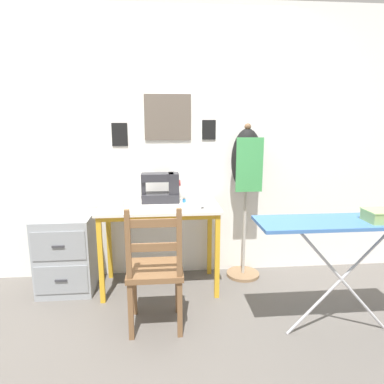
{
  "coord_description": "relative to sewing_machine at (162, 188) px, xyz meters",
  "views": [
    {
      "loc": [
        0.03,
        -2.65,
        1.52
      ],
      "look_at": [
        0.29,
        0.25,
        0.89
      ],
      "focal_mm": 32.0,
      "sensor_mm": 36.0,
      "label": 1
    }
  ],
  "objects": [
    {
      "name": "ground_plane",
      "position": [
        -0.03,
        -0.4,
        -0.9
      ],
      "size": [
        14.0,
        14.0,
        0.0
      ],
      "primitive_type": "plane",
      "color": "#5B5651"
    },
    {
      "name": "wall_back",
      "position": [
        -0.03,
        0.21,
        0.38
      ],
      "size": [
        10.0,
        0.07,
        2.55
      ],
      "color": "silver",
      "rests_on": "ground_plane"
    },
    {
      "name": "sewing_table",
      "position": [
        -0.03,
        -0.14,
        -0.23
      ],
      "size": [
        1.05,
        0.55,
        0.77
      ],
      "color": "silver",
      "rests_on": "ground_plane"
    },
    {
      "name": "sewing_machine",
      "position": [
        0.0,
        0.0,
        0.0
      ],
      "size": [
        0.35,
        0.19,
        0.29
      ],
      "color": "#28282D",
      "rests_on": "sewing_table"
    },
    {
      "name": "fabric_bowl",
      "position": [
        -0.4,
        -0.14,
        -0.09
      ],
      "size": [
        0.14,
        0.14,
        0.06
      ],
      "color": "silver",
      "rests_on": "sewing_table"
    },
    {
      "name": "scissors",
      "position": [
        0.36,
        -0.27,
        -0.12
      ],
      "size": [
        0.13,
        0.08,
        0.01
      ],
      "color": "silver",
      "rests_on": "sewing_table"
    },
    {
      "name": "thread_spool_near_machine",
      "position": [
        0.19,
        -0.05,
        -0.1
      ],
      "size": [
        0.04,
        0.04,
        0.04
      ],
      "color": "#2875C1",
      "rests_on": "sewing_table"
    },
    {
      "name": "thread_spool_mid_table",
      "position": [
        0.26,
        -0.04,
        -0.1
      ],
      "size": [
        0.04,
        0.04,
        0.04
      ],
      "color": "silver",
      "rests_on": "sewing_table"
    },
    {
      "name": "wooden_chair",
      "position": [
        -0.06,
        -0.75,
        -0.45
      ],
      "size": [
        0.4,
        0.38,
        0.94
      ],
      "color": "brown",
      "rests_on": "ground_plane"
    },
    {
      "name": "filing_cabinet",
      "position": [
        -0.86,
        -0.09,
        -0.56
      ],
      "size": [
        0.47,
        0.48,
        0.69
      ],
      "color": "#93999E",
      "rests_on": "ground_plane"
    },
    {
      "name": "dress_form",
      "position": [
        0.78,
        0.02,
        0.15
      ],
      "size": [
        0.32,
        0.32,
        1.48
      ],
      "color": "#846647",
      "rests_on": "ground_plane"
    },
    {
      "name": "ironing_board",
      "position": [
        1.25,
        -0.93,
        -0.1
      ],
      "size": [
        1.24,
        0.35,
        0.85
      ],
      "color": "#3D6BAD",
      "rests_on": "ground_plane"
    },
    {
      "name": "storage_box",
      "position": [
        1.45,
        -0.98,
        -0.02
      ],
      "size": [
        0.21,
        0.17,
        0.08
      ],
      "color": "#8EB266",
      "rests_on": "ironing_board"
    }
  ]
}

